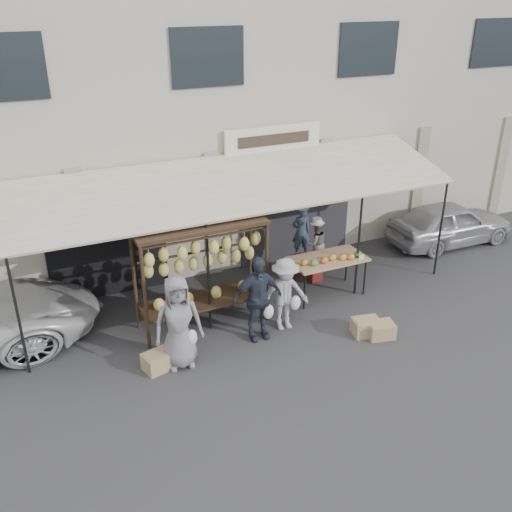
{
  "coord_description": "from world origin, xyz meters",
  "views": [
    {
      "loc": [
        -4.31,
        -8.23,
        6.33
      ],
      "look_at": [
        0.14,
        1.4,
        1.3
      ],
      "focal_mm": 40.0,
      "sensor_mm": 36.0,
      "label": 1
    }
  ],
  "objects_px": {
    "vendor_left": "(301,232)",
    "crate_near_b": "(381,330)",
    "crate_far": "(159,361)",
    "customer_left": "(178,322)",
    "produce_table": "(329,260)",
    "sedan": "(450,223)",
    "banana_rack": "(201,256)",
    "vendor_right": "(316,243)",
    "crate_near_a": "(366,327)",
    "customer_mid": "(257,298)",
    "customer_right": "(285,294)"
  },
  "relations": [
    {
      "from": "vendor_left",
      "to": "crate_near_b",
      "type": "bearing_deg",
      "value": 100.04
    },
    {
      "from": "crate_far",
      "to": "crate_near_b",
      "type": "bearing_deg",
      "value": -10.97
    },
    {
      "from": "customer_left",
      "to": "produce_table",
      "type": "bearing_deg",
      "value": 21.23
    },
    {
      "from": "sedan",
      "to": "produce_table",
      "type": "bearing_deg",
      "value": 105.33
    },
    {
      "from": "vendor_left",
      "to": "sedan",
      "type": "relative_size",
      "value": 0.37
    },
    {
      "from": "crate_near_b",
      "to": "crate_far",
      "type": "bearing_deg",
      "value": 169.03
    },
    {
      "from": "banana_rack",
      "to": "vendor_right",
      "type": "bearing_deg",
      "value": 14.21
    },
    {
      "from": "produce_table",
      "to": "banana_rack",
      "type": "bearing_deg",
      "value": -179.4
    },
    {
      "from": "crate_far",
      "to": "crate_near_a",
      "type": "bearing_deg",
      "value": -8.72
    },
    {
      "from": "crate_near_a",
      "to": "sedan",
      "type": "relative_size",
      "value": 0.16
    },
    {
      "from": "customer_left",
      "to": "customer_mid",
      "type": "relative_size",
      "value": 1.03
    },
    {
      "from": "customer_left",
      "to": "customer_mid",
      "type": "bearing_deg",
      "value": 12.71
    },
    {
      "from": "customer_mid",
      "to": "sedan",
      "type": "height_order",
      "value": "customer_mid"
    },
    {
      "from": "banana_rack",
      "to": "crate_near_a",
      "type": "bearing_deg",
      "value": -30.74
    },
    {
      "from": "customer_mid",
      "to": "customer_right",
      "type": "relative_size",
      "value": 1.13
    },
    {
      "from": "vendor_right",
      "to": "customer_mid",
      "type": "distance_m",
      "value": 2.8
    },
    {
      "from": "customer_mid",
      "to": "crate_far",
      "type": "bearing_deg",
      "value": -173.18
    },
    {
      "from": "banana_rack",
      "to": "vendor_right",
      "type": "height_order",
      "value": "banana_rack"
    },
    {
      "from": "produce_table",
      "to": "crate_near_a",
      "type": "bearing_deg",
      "value": -94.26
    },
    {
      "from": "produce_table",
      "to": "vendor_left",
      "type": "bearing_deg",
      "value": 91.34
    },
    {
      "from": "customer_right",
      "to": "crate_near_b",
      "type": "relative_size",
      "value": 3.0
    },
    {
      "from": "vendor_right",
      "to": "crate_near_b",
      "type": "distance_m",
      "value": 2.78
    },
    {
      "from": "sedan",
      "to": "customer_right",
      "type": "bearing_deg",
      "value": 109.26
    },
    {
      "from": "vendor_right",
      "to": "sedan",
      "type": "distance_m",
      "value": 4.39
    },
    {
      "from": "vendor_left",
      "to": "crate_far",
      "type": "relative_size",
      "value": 2.36
    },
    {
      "from": "produce_table",
      "to": "customer_mid",
      "type": "distance_m",
      "value": 2.33
    },
    {
      "from": "customer_mid",
      "to": "customer_right",
      "type": "xyz_separation_m",
      "value": [
        0.65,
        0.08,
        -0.1
      ]
    },
    {
      "from": "crate_near_a",
      "to": "crate_far",
      "type": "distance_m",
      "value": 4.14
    },
    {
      "from": "crate_far",
      "to": "sedan",
      "type": "height_order",
      "value": "sedan"
    },
    {
      "from": "produce_table",
      "to": "customer_mid",
      "type": "xyz_separation_m",
      "value": [
        -2.15,
        -0.89,
        0.0
      ]
    },
    {
      "from": "produce_table",
      "to": "crate_near_b",
      "type": "height_order",
      "value": "produce_table"
    },
    {
      "from": "vendor_left",
      "to": "customer_left",
      "type": "height_order",
      "value": "customer_left"
    },
    {
      "from": "crate_near_a",
      "to": "vendor_left",
      "type": "bearing_deg",
      "value": 88.07
    },
    {
      "from": "crate_near_b",
      "to": "vendor_left",
      "type": "bearing_deg",
      "value": 91.93
    },
    {
      "from": "banana_rack",
      "to": "customer_left",
      "type": "height_order",
      "value": "banana_rack"
    },
    {
      "from": "vendor_right",
      "to": "crate_near_b",
      "type": "bearing_deg",
      "value": 94.42
    },
    {
      "from": "banana_rack",
      "to": "customer_mid",
      "type": "height_order",
      "value": "banana_rack"
    },
    {
      "from": "produce_table",
      "to": "vendor_left",
      "type": "xyz_separation_m",
      "value": [
        -0.03,
        1.22,
        0.21
      ]
    },
    {
      "from": "produce_table",
      "to": "vendor_right",
      "type": "xyz_separation_m",
      "value": [
        0.11,
        0.75,
        0.07
      ]
    },
    {
      "from": "vendor_left",
      "to": "customer_right",
      "type": "xyz_separation_m",
      "value": [
        -1.48,
        -2.03,
        -0.31
      ]
    },
    {
      "from": "customer_left",
      "to": "crate_near_a",
      "type": "xyz_separation_m",
      "value": [
        3.69,
        -0.59,
        -0.74
      ]
    },
    {
      "from": "customer_right",
      "to": "produce_table",
      "type": "bearing_deg",
      "value": 31.75
    },
    {
      "from": "customer_right",
      "to": "sedan",
      "type": "distance_m",
      "value": 6.28
    },
    {
      "from": "banana_rack",
      "to": "produce_table",
      "type": "xyz_separation_m",
      "value": [
        2.96,
        0.03,
        -0.69
      ]
    },
    {
      "from": "banana_rack",
      "to": "customer_left",
      "type": "relative_size",
      "value": 1.44
    },
    {
      "from": "vendor_right",
      "to": "customer_right",
      "type": "relative_size",
      "value": 0.71
    },
    {
      "from": "crate_near_a",
      "to": "customer_mid",
      "type": "bearing_deg",
      "value": 157.9
    },
    {
      "from": "crate_near_b",
      "to": "sedan",
      "type": "relative_size",
      "value": 0.15
    },
    {
      "from": "vendor_right",
      "to": "crate_far",
      "type": "distance_m",
      "value": 4.77
    },
    {
      "from": "crate_far",
      "to": "customer_right",
      "type": "bearing_deg",
      "value": 5.79
    }
  ]
}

